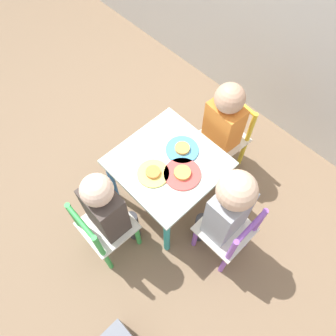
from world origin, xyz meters
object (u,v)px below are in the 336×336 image
(kids_table, at_px, (168,168))
(chair_purple, at_px, (228,233))
(child_front, at_px, (108,209))
(plate_front, at_px, (153,173))
(chair_yellow, at_px, (225,138))
(child_right, at_px, (227,208))
(child_back, at_px, (222,124))
(plate_right, at_px, (182,174))
(chair_green, at_px, (104,229))
(plate_back, at_px, (182,149))

(kids_table, distance_m, chair_purple, 0.47)
(kids_table, distance_m, child_front, 0.40)
(chair_purple, height_order, plate_front, chair_purple)
(chair_yellow, bearing_deg, child_right, -46.76)
(kids_table, height_order, child_back, child_back)
(child_back, relative_size, child_right, 0.92)
(kids_table, distance_m, plate_right, 0.13)
(chair_green, relative_size, child_front, 0.70)
(kids_table, height_order, child_right, child_right)
(child_front, distance_m, child_back, 0.79)
(plate_back, bearing_deg, chair_green, -91.36)
(chair_green, bearing_deg, child_right, -130.21)
(child_back, xyz_separation_m, plate_front, (-0.03, -0.50, 0.01))
(kids_table, xyz_separation_m, child_back, (0.03, 0.40, 0.07))
(kids_table, xyz_separation_m, chair_yellow, (0.04, 0.46, -0.11))
(chair_green, relative_size, child_right, 0.66)
(child_back, xyz_separation_m, plate_right, (0.07, -0.40, 0.01))
(chair_yellow, xyz_separation_m, plate_front, (-0.04, -0.56, 0.19))
(chair_yellow, height_order, child_front, child_front)
(chair_green, xyz_separation_m, plate_right, (0.12, 0.46, 0.19))
(chair_green, bearing_deg, chair_yellow, -91.47)
(child_right, bearing_deg, chair_yellow, -141.75)
(chair_yellow, relative_size, plate_right, 2.64)
(plate_front, distance_m, plate_right, 0.15)
(chair_purple, bearing_deg, child_right, -90.00)
(chair_green, bearing_deg, chair_purple, -133.97)
(plate_back, bearing_deg, chair_purple, -12.79)
(plate_right, bearing_deg, child_back, 100.72)
(child_back, bearing_deg, child_right, -42.30)
(kids_table, bearing_deg, chair_green, -91.68)
(chair_yellow, xyz_separation_m, child_right, (0.36, -0.45, 0.23))
(plate_back, xyz_separation_m, plate_right, (0.11, -0.11, 0.00))
(chair_purple, distance_m, plate_front, 0.51)
(kids_table, xyz_separation_m, plate_front, (-0.00, -0.11, 0.08))
(child_right, bearing_deg, child_front, -46.24)
(child_right, distance_m, plate_right, 0.29)
(kids_table, relative_size, chair_green, 1.04)
(plate_back, bearing_deg, child_right, -14.63)
(chair_green, distance_m, chair_yellow, 0.92)
(chair_yellow, relative_size, chair_purple, 1.00)
(kids_table, height_order, plate_back, plate_back)
(child_right, height_order, plate_front, child_right)
(chair_purple, distance_m, plate_right, 0.40)
(plate_front, bearing_deg, child_front, -92.30)
(chair_green, relative_size, plate_right, 2.64)
(child_right, bearing_deg, plate_back, -105.00)
(child_back, bearing_deg, chair_purple, -38.05)
(plate_back, bearing_deg, chair_yellow, 83.98)
(plate_back, bearing_deg, plate_right, -45.00)
(kids_table, bearing_deg, plate_front, -90.00)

